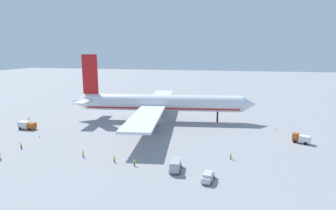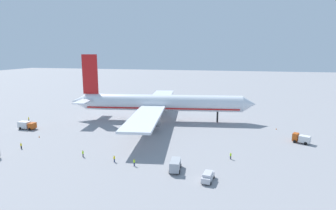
{
  "view_description": "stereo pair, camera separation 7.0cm",
  "coord_description": "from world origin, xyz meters",
  "px_view_note": "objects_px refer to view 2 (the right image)",
  "views": [
    {
      "loc": [
        26.94,
        -103.46,
        26.55
      ],
      "look_at": [
        2.49,
        -1.12,
        6.59
      ],
      "focal_mm": 30.27,
      "sensor_mm": 36.0,
      "label": 1
    },
    {
      "loc": [
        27.01,
        -103.44,
        26.55
      ],
      "look_at": [
        2.49,
        -1.12,
        6.59
      ],
      "focal_mm": 30.27,
      "sensor_mm": 36.0,
      "label": 2
    }
  ],
  "objects_px": {
    "service_truck_0": "(27,125)",
    "ground_worker_5": "(83,154)",
    "ground_worker_4": "(21,146)",
    "ground_worker_2": "(29,119)",
    "service_truck_5": "(301,138)",
    "ground_worker_1": "(114,159)",
    "airliner": "(159,103)",
    "service_van": "(208,176)",
    "ground_worker_0": "(231,156)",
    "traffic_cone_0": "(39,137)",
    "baggage_cart_0": "(207,99)",
    "service_truck_3": "(175,165)",
    "traffic_cone_1": "(276,129)",
    "ground_worker_3": "(134,162)"
  },
  "relations": [
    {
      "from": "service_van",
      "to": "baggage_cart_0",
      "type": "relative_size",
      "value": 1.54
    },
    {
      "from": "airliner",
      "to": "ground_worker_3",
      "type": "relative_size",
      "value": 44.04
    },
    {
      "from": "service_van",
      "to": "ground_worker_3",
      "type": "distance_m",
      "value": 18.06
    },
    {
      "from": "airliner",
      "to": "service_truck_5",
      "type": "xyz_separation_m",
      "value": [
        47.91,
        -16.52,
        -5.5
      ]
    },
    {
      "from": "service_van",
      "to": "ground_worker_0",
      "type": "distance_m",
      "value": 14.21
    },
    {
      "from": "service_van",
      "to": "traffic_cone_0",
      "type": "distance_m",
      "value": 57.44
    },
    {
      "from": "airliner",
      "to": "traffic_cone_0",
      "type": "xyz_separation_m",
      "value": [
        -30.79,
        -29.65,
        -6.66
      ]
    },
    {
      "from": "ground_worker_1",
      "to": "traffic_cone_0",
      "type": "relative_size",
      "value": 3.03
    },
    {
      "from": "service_van",
      "to": "traffic_cone_1",
      "type": "height_order",
      "value": "service_van"
    },
    {
      "from": "ground_worker_5",
      "to": "traffic_cone_0",
      "type": "bearing_deg",
      "value": 151.79
    },
    {
      "from": "service_van",
      "to": "ground_worker_5",
      "type": "bearing_deg",
      "value": 168.94
    },
    {
      "from": "airliner",
      "to": "ground_worker_1",
      "type": "distance_m",
      "value": 43.27
    },
    {
      "from": "airliner",
      "to": "service_truck_5",
      "type": "relative_size",
      "value": 15.04
    },
    {
      "from": "baggage_cart_0",
      "to": "ground_worker_1",
      "type": "xyz_separation_m",
      "value": [
        -12.7,
        -95.21,
        0.03
      ]
    },
    {
      "from": "airliner",
      "to": "service_truck_0",
      "type": "relative_size",
      "value": 13.04
    },
    {
      "from": "service_van",
      "to": "ground_worker_5",
      "type": "distance_m",
      "value": 33.03
    },
    {
      "from": "ground_worker_1",
      "to": "ground_worker_2",
      "type": "height_order",
      "value": "ground_worker_2"
    },
    {
      "from": "ground_worker_5",
      "to": "traffic_cone_1",
      "type": "bearing_deg",
      "value": 37.09
    },
    {
      "from": "service_truck_3",
      "to": "ground_worker_4",
      "type": "distance_m",
      "value": 44.9
    },
    {
      "from": "service_truck_5",
      "to": "ground_worker_5",
      "type": "relative_size",
      "value": 2.99
    },
    {
      "from": "ground_worker_0",
      "to": "ground_worker_4",
      "type": "bearing_deg",
      "value": -174.46
    },
    {
      "from": "baggage_cart_0",
      "to": "ground_worker_1",
      "type": "relative_size",
      "value": 1.94
    },
    {
      "from": "baggage_cart_0",
      "to": "traffic_cone_1",
      "type": "bearing_deg",
      "value": -61.68
    },
    {
      "from": "ground_worker_4",
      "to": "ground_worker_2",
      "type": "bearing_deg",
      "value": 126.06
    },
    {
      "from": "baggage_cart_0",
      "to": "traffic_cone_0",
      "type": "relative_size",
      "value": 5.87
    },
    {
      "from": "baggage_cart_0",
      "to": "ground_worker_4",
      "type": "relative_size",
      "value": 1.93
    },
    {
      "from": "service_truck_5",
      "to": "ground_worker_1",
      "type": "height_order",
      "value": "service_truck_5"
    },
    {
      "from": "service_truck_0",
      "to": "ground_worker_3",
      "type": "bearing_deg",
      "value": -24.61
    },
    {
      "from": "ground_worker_3",
      "to": "service_truck_0",
      "type": "bearing_deg",
      "value": 155.39
    },
    {
      "from": "service_truck_3",
      "to": "service_van",
      "type": "bearing_deg",
      "value": -25.18
    },
    {
      "from": "service_truck_3",
      "to": "ground_worker_0",
      "type": "xyz_separation_m",
      "value": [
        12.05,
        9.91,
        -0.5
      ]
    },
    {
      "from": "ground_worker_1",
      "to": "service_van",
      "type": "bearing_deg",
      "value": -12.15
    },
    {
      "from": "ground_worker_5",
      "to": "traffic_cone_0",
      "type": "height_order",
      "value": "ground_worker_5"
    },
    {
      "from": "baggage_cart_0",
      "to": "ground_worker_0",
      "type": "xyz_separation_m",
      "value": [
        14.83,
        -86.67,
        0.07
      ]
    },
    {
      "from": "service_truck_0",
      "to": "ground_worker_1",
      "type": "relative_size",
      "value": 3.6
    },
    {
      "from": "ground_worker_3",
      "to": "traffic_cone_0",
      "type": "xyz_separation_m",
      "value": [
        -36.84,
        14.31,
        -0.63
      ]
    },
    {
      "from": "service_truck_3",
      "to": "service_van",
      "type": "relative_size",
      "value": 1.17
    },
    {
      "from": "airliner",
      "to": "service_van",
      "type": "bearing_deg",
      "value": -63.65
    },
    {
      "from": "airliner",
      "to": "service_truck_0",
      "type": "height_order",
      "value": "airliner"
    },
    {
      "from": "service_truck_3",
      "to": "airliner",
      "type": "bearing_deg",
      "value": 109.87
    },
    {
      "from": "service_truck_0",
      "to": "traffic_cone_1",
      "type": "height_order",
      "value": "service_truck_0"
    },
    {
      "from": "service_van",
      "to": "airliner",
      "type": "bearing_deg",
      "value": 116.35
    },
    {
      "from": "service_van",
      "to": "ground_worker_4",
      "type": "xyz_separation_m",
      "value": [
        -52.39,
        8.03,
        -0.19
      ]
    },
    {
      "from": "traffic_cone_1",
      "to": "airliner",
      "type": "bearing_deg",
      "value": 176.59
    },
    {
      "from": "baggage_cart_0",
      "to": "ground_worker_5",
      "type": "distance_m",
      "value": 96.39
    },
    {
      "from": "ground_worker_0",
      "to": "ground_worker_2",
      "type": "relative_size",
      "value": 1.01
    },
    {
      "from": "ground_worker_1",
      "to": "ground_worker_3",
      "type": "xyz_separation_m",
      "value": [
        5.55,
        -1.12,
        0.06
      ]
    },
    {
      "from": "ground_worker_0",
      "to": "traffic_cone_1",
      "type": "relative_size",
      "value": 3.15
    },
    {
      "from": "service_van",
      "to": "ground_worker_1",
      "type": "xyz_separation_m",
      "value": [
        -23.19,
        4.99,
        -0.19
      ]
    },
    {
      "from": "service_truck_0",
      "to": "ground_worker_5",
      "type": "relative_size",
      "value": 3.44
    }
  ]
}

